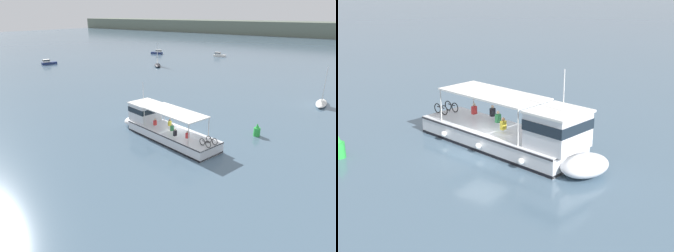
% 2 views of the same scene
% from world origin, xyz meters
% --- Properties ---
extents(ground_plane, '(400.00, 400.00, 0.00)m').
position_xyz_m(ground_plane, '(0.00, 0.00, 0.00)').
color(ground_plane, slate).
extents(ferry_main, '(13.05, 5.37, 5.32)m').
position_xyz_m(ferry_main, '(-1.82, -1.18, 1.02)').
color(ferry_main, silver).
rests_on(ferry_main, ground).
extents(channel_buoy, '(0.70, 0.70, 1.40)m').
position_xyz_m(channel_buoy, '(6.20, 5.02, 0.57)').
color(channel_buoy, green).
rests_on(channel_buoy, ground).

